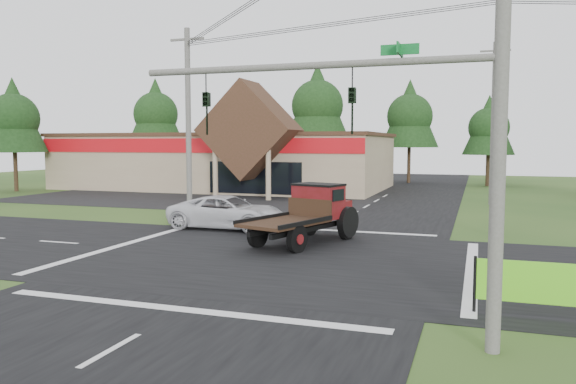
% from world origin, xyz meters
% --- Properties ---
extents(ground, '(120.00, 120.00, 0.00)m').
position_xyz_m(ground, '(0.00, 0.00, 0.00)').
color(ground, '#274719').
rests_on(ground, ground).
extents(road_ns, '(12.00, 120.00, 0.02)m').
position_xyz_m(road_ns, '(0.00, 0.00, 0.01)').
color(road_ns, black).
rests_on(road_ns, ground).
extents(road_ew, '(120.00, 12.00, 0.02)m').
position_xyz_m(road_ew, '(0.00, 0.00, 0.01)').
color(road_ew, black).
rests_on(road_ew, ground).
extents(parking_apron, '(28.00, 14.00, 0.02)m').
position_xyz_m(parking_apron, '(-14.00, 19.00, 0.01)').
color(parking_apron, black).
rests_on(parking_apron, ground).
extents(cvs_building, '(30.40, 18.20, 9.19)m').
position_xyz_m(cvs_building, '(-15.70, 29.57, 2.78)').
color(cvs_building, tan).
rests_on(cvs_building, ground).
extents(traffic_signal_mast, '(8.12, 0.24, 7.00)m').
position_xyz_m(traffic_signal_mast, '(5.82, -7.50, 4.43)').
color(traffic_signal_mast, '#595651').
rests_on(traffic_signal_mast, ground).
extents(utility_pole_nr, '(2.00, 0.30, 11.00)m').
position_xyz_m(utility_pole_nr, '(7.50, -7.50, 5.64)').
color(utility_pole_nr, '#595651').
rests_on(utility_pole_nr, ground).
extents(utility_pole_nw, '(2.00, 0.30, 10.50)m').
position_xyz_m(utility_pole_nw, '(-8.00, 8.00, 5.39)').
color(utility_pole_nw, '#595651').
rests_on(utility_pole_nw, ground).
extents(utility_pole_ne, '(2.00, 0.30, 11.50)m').
position_xyz_m(utility_pole_ne, '(8.00, 8.00, 5.89)').
color(utility_pole_ne, '#595651').
rests_on(utility_pole_ne, ground).
extents(utility_pole_n, '(2.00, 0.30, 11.20)m').
position_xyz_m(utility_pole_n, '(8.00, 22.00, 5.74)').
color(utility_pole_n, '#595651').
rests_on(utility_pole_n, ground).
extents(tree_row_a, '(6.72, 6.72, 12.12)m').
position_xyz_m(tree_row_a, '(-30.00, 40.00, 8.05)').
color(tree_row_a, '#332316').
rests_on(tree_row_a, ground).
extents(tree_row_b, '(5.60, 5.60, 10.10)m').
position_xyz_m(tree_row_b, '(-20.00, 42.00, 6.70)').
color(tree_row_b, '#332316').
rests_on(tree_row_b, ground).
extents(tree_row_c, '(7.28, 7.28, 13.13)m').
position_xyz_m(tree_row_c, '(-10.00, 41.00, 8.72)').
color(tree_row_c, '#332316').
rests_on(tree_row_c, ground).
extents(tree_row_d, '(6.16, 6.16, 11.11)m').
position_xyz_m(tree_row_d, '(0.00, 42.00, 7.38)').
color(tree_row_d, '#332316').
rests_on(tree_row_d, ground).
extents(tree_row_e, '(5.04, 5.04, 9.09)m').
position_xyz_m(tree_row_e, '(8.00, 40.00, 6.03)').
color(tree_row_e, '#332316').
rests_on(tree_row_e, ground).
extents(tree_side_w, '(5.60, 5.60, 10.10)m').
position_xyz_m(tree_side_w, '(-32.00, 20.00, 6.70)').
color(tree_side_w, '#332316').
rests_on(tree_side_w, ground).
extents(antique_flatbed_truck, '(4.11, 6.55, 2.56)m').
position_xyz_m(antique_flatbed_truck, '(0.07, 3.16, 1.28)').
color(antique_flatbed_truck, '#500E0B').
rests_on(antique_flatbed_truck, ground).
extents(roadside_banner, '(4.28, 0.18, 1.46)m').
position_xyz_m(roadside_banner, '(9.21, -4.76, 0.73)').
color(roadside_banner, '#60CE1B').
rests_on(roadside_banner, ground).
extents(white_pickup, '(5.99, 2.78, 1.66)m').
position_xyz_m(white_pickup, '(-4.76, 6.06, 0.83)').
color(white_pickup, silver).
rests_on(white_pickup, ground).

